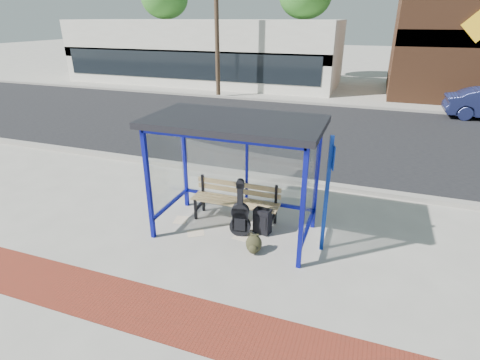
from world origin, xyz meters
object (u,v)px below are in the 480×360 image
at_px(guitar_bag, 240,217).
at_px(backpack, 254,245).
at_px(suitcase, 262,221).
at_px(bench, 236,199).

xyz_separation_m(guitar_bag, backpack, (0.45, -0.50, -0.26)).
xyz_separation_m(guitar_bag, suitcase, (0.40, 0.24, -0.16)).
distance_m(suitcase, backpack, 0.75).
height_order(bench, backpack, bench).
distance_m(bench, backpack, 1.36).
xyz_separation_m(bench, guitar_bag, (0.30, -0.58, -0.08)).
relative_size(bench, guitar_bag, 1.62).
bearing_deg(bench, suitcase, -25.53).
distance_m(bench, suitcase, 0.81).
xyz_separation_m(bench, backpack, (0.75, -1.07, -0.34)).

